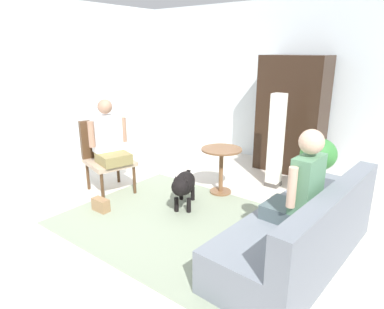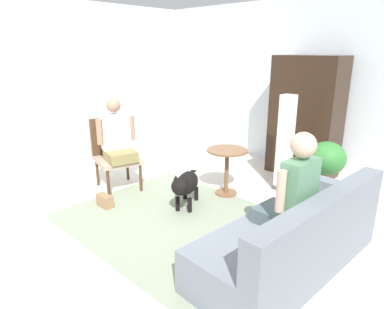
{
  "view_description": "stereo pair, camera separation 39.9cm",
  "coord_description": "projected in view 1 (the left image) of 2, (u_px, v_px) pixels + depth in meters",
  "views": [
    {
      "loc": [
        2.42,
        -2.79,
        1.97
      ],
      "look_at": [
        0.08,
        0.22,
        0.8
      ],
      "focal_mm": 32.09,
      "sensor_mm": 36.0,
      "label": 1
    },
    {
      "loc": [
        2.72,
        -2.53,
        1.97
      ],
      "look_at": [
        0.08,
        0.22,
        0.8
      ],
      "focal_mm": 32.09,
      "sensor_mm": 36.0,
      "label": 2
    }
  ],
  "objects": [
    {
      "name": "dog",
      "position": [
        184.0,
        184.0,
        4.35
      ],
      "size": [
        0.52,
        0.78,
        0.54
      ],
      "color": "black",
      "rests_on": "ground"
    },
    {
      "name": "armoire_cabinet",
      "position": [
        292.0,
        115.0,
        5.6
      ],
      "size": [
        1.04,
        0.56,
        1.88
      ],
      "primitive_type": "cube",
      "color": "black",
      "rests_on": "ground"
    },
    {
      "name": "round_end_table",
      "position": [
        221.0,
        163.0,
        4.79
      ],
      "size": [
        0.56,
        0.56,
        0.66
      ],
      "color": "brown",
      "rests_on": "ground"
    },
    {
      "name": "armchair",
      "position": [
        105.0,
        151.0,
        4.91
      ],
      "size": [
        0.77,
        0.73,
        1.01
      ],
      "color": "#4C331E",
      "rests_on": "ground"
    },
    {
      "name": "handbag",
      "position": [
        101.0,
        205.0,
        4.34
      ],
      "size": [
        0.24,
        0.12,
        0.17
      ],
      "primitive_type": "cube",
      "color": "#99724C",
      "rests_on": "ground"
    },
    {
      "name": "column_lamp",
      "position": [
        276.0,
        142.0,
        4.98
      ],
      "size": [
        0.2,
        0.2,
        1.38
      ],
      "color": "#4C4742",
      "rests_on": "ground"
    },
    {
      "name": "couch",
      "position": [
        301.0,
        234.0,
        3.28
      ],
      "size": [
        0.93,
        2.09,
        0.8
      ],
      "color": "slate",
      "rests_on": "ground"
    },
    {
      "name": "back_wall",
      "position": [
        287.0,
        84.0,
        5.95
      ],
      "size": [
        6.74,
        0.12,
        2.78
      ],
      "primitive_type": "cube",
      "color": "silver",
      "rests_on": "ground"
    },
    {
      "name": "area_rug",
      "position": [
        179.0,
        222.0,
        4.08
      ],
      "size": [
        2.61,
        2.12,
        0.01
      ],
      "primitive_type": "cube",
      "color": "gray",
      "rests_on": "ground"
    },
    {
      "name": "potted_plant",
      "position": [
        317.0,
        163.0,
        4.54
      ],
      "size": [
        0.47,
        0.47,
        0.86
      ],
      "color": "beige",
      "rests_on": "ground"
    },
    {
      "name": "ground_plane",
      "position": [
        176.0,
        221.0,
        4.1
      ],
      "size": [
        7.37,
        7.37,
        0.0
      ],
      "primitive_type": "plane",
      "color": "beige"
    },
    {
      "name": "left_wall",
      "position": [
        45.0,
        85.0,
        5.76
      ],
      "size": [
        0.12,
        6.46,
        2.78
      ],
      "primitive_type": "cube",
      "color": "silver",
      "rests_on": "ground"
    },
    {
      "name": "person_on_armchair",
      "position": [
        109.0,
        138.0,
        4.71
      ],
      "size": [
        0.55,
        0.54,
        0.86
      ],
      "color": "olive"
    },
    {
      "name": "person_on_couch",
      "position": [
        301.0,
        186.0,
        3.14
      ],
      "size": [
        0.49,
        0.54,
        0.9
      ],
      "color": "#4B5B5F"
    }
  ]
}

